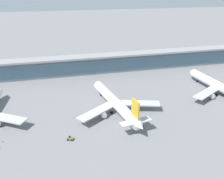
{
  "coord_description": "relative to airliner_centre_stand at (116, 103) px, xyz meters",
  "views": [
    {
      "loc": [
        -33.79,
        -120.85,
        66.44
      ],
      "look_at": [
        0.0,
        10.57,
        7.87
      ],
      "focal_mm": 39.01,
      "sensor_mm": 36.0,
      "label": 1
    }
  ],
  "objects": [
    {
      "name": "terminal_building",
      "position": [
        1.3,
        67.7,
        2.48
      ],
      "size": [
        266.41,
        12.8,
        15.2
      ],
      "color": "beige",
      "rests_on": "ground"
    },
    {
      "name": "airliner_right_stand",
      "position": [
        71.78,
        5.78,
        0.0
      ],
      "size": [
        49.36,
        64.28,
        17.11
      ],
      "color": "white",
      "rests_on": "ground"
    },
    {
      "name": "airliner_centre_stand",
      "position": [
        0.0,
        0.0,
        0.0
      ],
      "size": [
        48.87,
        64.14,
        17.11
      ],
      "color": "white",
      "rests_on": "ground"
    },
    {
      "name": "service_truck_mid_apron_olive",
      "position": [
        -27.75,
        -21.73,
        -4.51
      ],
      "size": [
        3.3,
        2.71,
        2.05
      ],
      "color": "olive",
      "rests_on": "ground"
    },
    {
      "name": "safety_cone_delta",
      "position": [
        -58.07,
        -15.37,
        -5.07
      ],
      "size": [
        0.62,
        0.62,
        0.7
      ],
      "color": "orange",
      "rests_on": "ground"
    },
    {
      "name": "ground_plane",
      "position": [
        1.3,
        2.69,
        -5.39
      ],
      "size": [
        1200.0,
        1200.0,
        0.0
      ],
      "primitive_type": "plane",
      "color": "slate"
    },
    {
      "name": "safety_cone_bravo",
      "position": [
        -58.61,
        -20.39,
        -5.07
      ],
      "size": [
        0.62,
        0.62,
        0.7
      ],
      "color": "orange",
      "rests_on": "ground"
    },
    {
      "name": "service_truck_under_wing_white",
      "position": [
        8.83,
        -18.36,
        -4.51
      ],
      "size": [
        2.59,
        3.27,
        2.05
      ],
      "color": "silver",
      "rests_on": "ground"
    }
  ]
}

